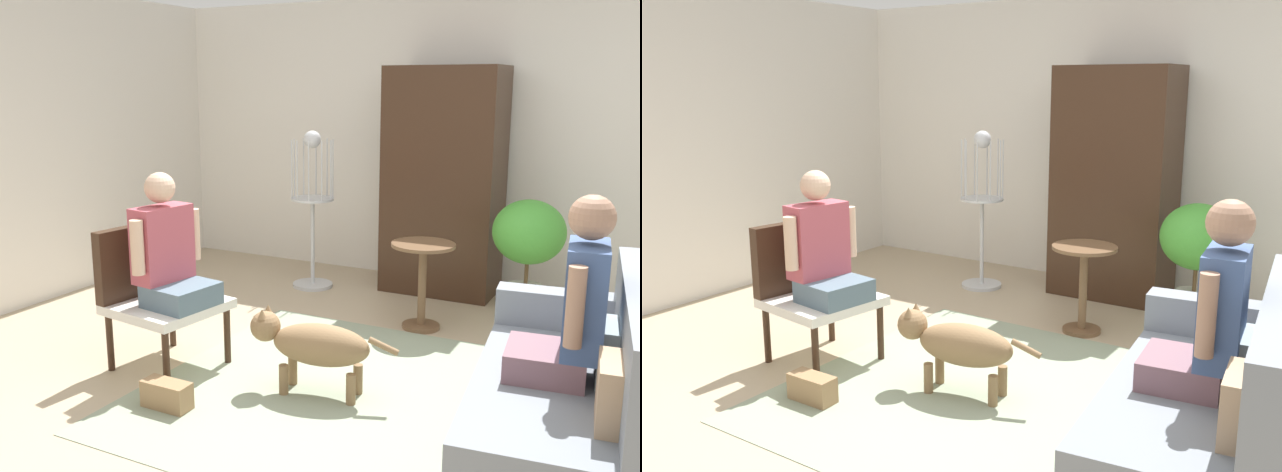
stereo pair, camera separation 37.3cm
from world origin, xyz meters
TOP-DOWN VIEW (x-y plane):
  - ground_plane at (0.00, 0.00)m, footprint 7.50×7.50m
  - back_wall at (0.00, 2.66)m, footprint 6.85×0.12m
  - left_wall at (-3.18, 0.30)m, footprint 0.12×5.80m
  - area_rug at (0.10, -0.05)m, footprint 2.65×2.30m
  - couch at (1.19, -0.15)m, footprint 1.00×1.76m
  - armchair at (-1.40, -0.18)m, footprint 0.70×0.70m
  - person_on_couch at (1.15, -0.18)m, footprint 0.47×0.53m
  - person_on_armchair at (-1.25, -0.20)m, footprint 0.47×0.54m
  - round_end_table at (-0.08, 1.24)m, footprint 0.47×0.47m
  - dog at (-0.27, -0.12)m, footprint 0.90×0.33m
  - bird_cage_stand at (-1.32, 1.83)m, footprint 0.38×0.38m
  - potted_plant at (0.55, 1.87)m, footprint 0.55×0.55m
  - armoire_cabinet at (-0.27, 2.25)m, footprint 0.96×0.56m
  - handbag at (-0.91, -0.68)m, footprint 0.29×0.13m

SIDE VIEW (x-z plane):
  - ground_plane at x=0.00m, z-range 0.00..0.00m
  - area_rug at x=0.10m, z-range 0.00..0.01m
  - handbag at x=-0.91m, z-range 0.00..0.16m
  - dog at x=-0.27m, z-range 0.06..0.56m
  - couch at x=1.19m, z-range -0.14..0.76m
  - round_end_table at x=-0.08m, z-range 0.10..0.75m
  - armchair at x=-1.40m, z-range 0.07..0.97m
  - potted_plant at x=0.55m, z-range 0.15..1.08m
  - bird_cage_stand at x=-1.32m, z-range -0.01..1.39m
  - person_on_armchair at x=-1.25m, z-range 0.35..1.18m
  - person_on_couch at x=1.15m, z-range 0.33..1.22m
  - armoire_cabinet at x=-0.27m, z-range 0.00..1.94m
  - back_wall at x=0.00m, z-range 0.00..2.56m
  - left_wall at x=-3.18m, z-range 0.00..2.56m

